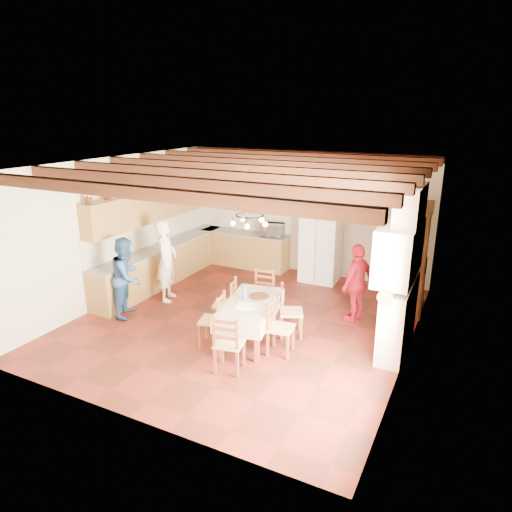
{
  "coord_description": "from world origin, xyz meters",
  "views": [
    {
      "loc": [
        3.79,
        -7.06,
        3.87
      ],
      "look_at": [
        0.1,
        0.3,
        1.25
      ],
      "focal_mm": 32.0,
      "sensor_mm": 36.0,
      "label": 1
    }
  ],
  "objects_px": {
    "chair_left_near": "(212,319)",
    "chair_right_near": "(281,327)",
    "hutch": "(415,258)",
    "chair_left_far": "(225,303)",
    "person_man": "(167,260)",
    "microwave": "(272,230)",
    "chair_right_far": "(291,311)",
    "person_woman_red": "(357,283)",
    "refrigerator": "(321,246)",
    "chair_end_near": "(229,342)",
    "chair_end_far": "(262,294)",
    "person_woman_blue": "(127,277)",
    "dining_table": "(250,306)"
  },
  "relations": [
    {
      "from": "person_man",
      "to": "person_woman_red",
      "type": "relative_size",
      "value": 1.14
    },
    {
      "from": "refrigerator",
      "to": "person_woman_red",
      "type": "height_order",
      "value": "refrigerator"
    },
    {
      "from": "person_woman_red",
      "to": "chair_right_far",
      "type": "bearing_deg",
      "value": -19.74
    },
    {
      "from": "dining_table",
      "to": "person_woman_blue",
      "type": "bearing_deg",
      "value": -177.03
    },
    {
      "from": "chair_left_near",
      "to": "chair_right_far",
      "type": "height_order",
      "value": "same"
    },
    {
      "from": "dining_table",
      "to": "chair_left_far",
      "type": "distance_m",
      "value": 0.7
    },
    {
      "from": "hutch",
      "to": "person_woman_red",
      "type": "height_order",
      "value": "hutch"
    },
    {
      "from": "chair_right_near",
      "to": "person_woman_blue",
      "type": "bearing_deg",
      "value": 81.19
    },
    {
      "from": "chair_end_far",
      "to": "person_woman_blue",
      "type": "relative_size",
      "value": 0.61
    },
    {
      "from": "chair_right_near",
      "to": "person_woman_red",
      "type": "relative_size",
      "value": 0.62
    },
    {
      "from": "hutch",
      "to": "chair_right_near",
      "type": "height_order",
      "value": "hutch"
    },
    {
      "from": "refrigerator",
      "to": "chair_left_near",
      "type": "bearing_deg",
      "value": -100.1
    },
    {
      "from": "chair_end_near",
      "to": "person_woman_red",
      "type": "relative_size",
      "value": 0.62
    },
    {
      "from": "refrigerator",
      "to": "microwave",
      "type": "distance_m",
      "value": 1.34
    },
    {
      "from": "chair_end_near",
      "to": "microwave",
      "type": "height_order",
      "value": "microwave"
    },
    {
      "from": "chair_end_far",
      "to": "person_man",
      "type": "xyz_separation_m",
      "value": [
        -2.18,
        -0.11,
        0.4
      ]
    },
    {
      "from": "chair_right_far",
      "to": "person_woman_blue",
      "type": "relative_size",
      "value": 0.61
    },
    {
      "from": "person_man",
      "to": "refrigerator",
      "type": "bearing_deg",
      "value": -64.33
    },
    {
      "from": "chair_left_near",
      "to": "person_woman_blue",
      "type": "bearing_deg",
      "value": -112.24
    },
    {
      "from": "chair_right_far",
      "to": "person_woman_red",
      "type": "distance_m",
      "value": 1.46
    },
    {
      "from": "refrigerator",
      "to": "chair_end_far",
      "type": "relative_size",
      "value": 1.79
    },
    {
      "from": "chair_right_far",
      "to": "person_woman_blue",
      "type": "distance_m",
      "value": 3.29
    },
    {
      "from": "refrigerator",
      "to": "dining_table",
      "type": "bearing_deg",
      "value": -93.07
    },
    {
      "from": "hutch",
      "to": "dining_table",
      "type": "bearing_deg",
      "value": -135.62
    },
    {
      "from": "chair_right_near",
      "to": "person_woman_red",
      "type": "bearing_deg",
      "value": -30.7
    },
    {
      "from": "chair_right_near",
      "to": "chair_right_far",
      "type": "relative_size",
      "value": 1.0
    },
    {
      "from": "chair_right_near",
      "to": "refrigerator",
      "type": "bearing_deg",
      "value": 1.39
    },
    {
      "from": "refrigerator",
      "to": "chair_right_far",
      "type": "bearing_deg",
      "value": -81.91
    },
    {
      "from": "refrigerator",
      "to": "person_woman_blue",
      "type": "xyz_separation_m",
      "value": [
        -2.75,
        -3.53,
        -0.07
      ]
    },
    {
      "from": "hutch",
      "to": "chair_left_far",
      "type": "relative_size",
      "value": 2.25
    },
    {
      "from": "chair_left_near",
      "to": "chair_end_far",
      "type": "xyz_separation_m",
      "value": [
        0.27,
        1.39,
        0.0
      ]
    },
    {
      "from": "chair_right_near",
      "to": "chair_right_far",
      "type": "height_order",
      "value": "same"
    },
    {
      "from": "chair_end_near",
      "to": "person_woman_red",
      "type": "xyz_separation_m",
      "value": [
        1.28,
        2.64,
        0.29
      ]
    },
    {
      "from": "chair_left_near",
      "to": "chair_right_near",
      "type": "height_order",
      "value": "same"
    },
    {
      "from": "chair_left_near",
      "to": "chair_left_far",
      "type": "height_order",
      "value": "same"
    },
    {
      "from": "hutch",
      "to": "chair_right_near",
      "type": "distance_m",
      "value": 3.36
    },
    {
      "from": "chair_left_near",
      "to": "microwave",
      "type": "relative_size",
      "value": 1.69
    },
    {
      "from": "dining_table",
      "to": "microwave",
      "type": "bearing_deg",
      "value": 108.76
    },
    {
      "from": "person_woman_red",
      "to": "chair_right_near",
      "type": "bearing_deg",
      "value": -5.77
    },
    {
      "from": "hutch",
      "to": "person_man",
      "type": "bearing_deg",
      "value": -163.26
    },
    {
      "from": "microwave",
      "to": "hutch",
      "type": "bearing_deg",
      "value": -26.79
    },
    {
      "from": "hutch",
      "to": "microwave",
      "type": "height_order",
      "value": "hutch"
    },
    {
      "from": "person_woman_blue",
      "to": "person_woman_red",
      "type": "height_order",
      "value": "person_woman_blue"
    },
    {
      "from": "chair_end_far",
      "to": "person_woman_red",
      "type": "bearing_deg",
      "value": 14.62
    },
    {
      "from": "chair_left_near",
      "to": "hutch",
      "type": "bearing_deg",
      "value": 124.66
    },
    {
      "from": "chair_right_far",
      "to": "refrigerator",
      "type": "bearing_deg",
      "value": -15.62
    },
    {
      "from": "hutch",
      "to": "person_woman_blue",
      "type": "bearing_deg",
      "value": -155.11
    },
    {
      "from": "chair_left_near",
      "to": "chair_right_near",
      "type": "bearing_deg",
      "value": 88.92
    },
    {
      "from": "person_man",
      "to": "microwave",
      "type": "relative_size",
      "value": 3.09
    },
    {
      "from": "hutch",
      "to": "person_woman_red",
      "type": "xyz_separation_m",
      "value": [
        -0.86,
        -1.07,
        -0.31
      ]
    }
  ]
}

